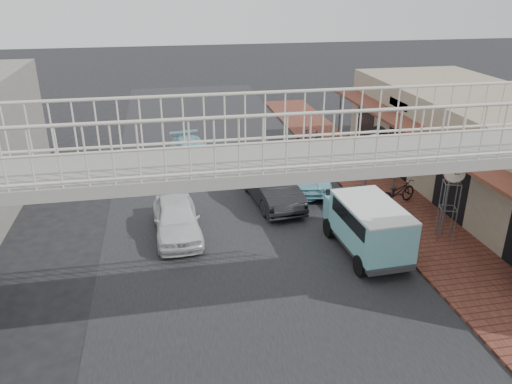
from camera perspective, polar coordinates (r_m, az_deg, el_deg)
name	(u,v)px	position (r m, az deg, el deg)	size (l,w,h in m)	color
ground	(258,271)	(16.04, 0.18, -9.03)	(120.00, 120.00, 0.00)	black
road_strip	(258,271)	(16.04, 0.18, -9.01)	(10.00, 60.00, 0.01)	black
sidewalk	(405,213)	(20.54, 16.61, -2.32)	(3.00, 40.00, 0.10)	brown
shophouse_row	(500,151)	(22.96, 26.07, 4.21)	(7.20, 18.00, 4.00)	gray
footbridge	(293,244)	(11.07, 4.19, -5.90)	(16.40, 2.40, 6.34)	gray
white_hatchback	(176,218)	(18.10, -9.08, -2.96)	(1.58, 3.93, 1.34)	silver
dark_sedan	(271,186)	(20.50, 1.78, 0.74)	(1.55, 4.46, 1.47)	black
angkot_curb	(303,175)	(22.09, 5.35, 1.92)	(1.95, 4.22, 1.17)	#80CDDD
angkot_far	(192,153)	(24.94, -7.34, 4.44)	(1.76, 4.32, 1.25)	#7DC7DA
angkot_van	(368,221)	(16.88, 12.69, -3.30)	(1.92, 3.89, 1.87)	black
motorcycle_near	(397,192)	(20.99, 15.83, 0.00)	(0.67, 1.93, 1.02)	black
motorcycle_far	(311,138)	(27.65, 6.27, 6.18)	(0.42, 1.48, 0.89)	black
street_clock	(453,176)	(17.99, 21.64, 1.68)	(0.73, 0.69, 2.84)	#59595B
arrow_sign	(383,140)	(20.64, 14.27, 5.81)	(1.90, 1.29, 3.15)	#59595B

